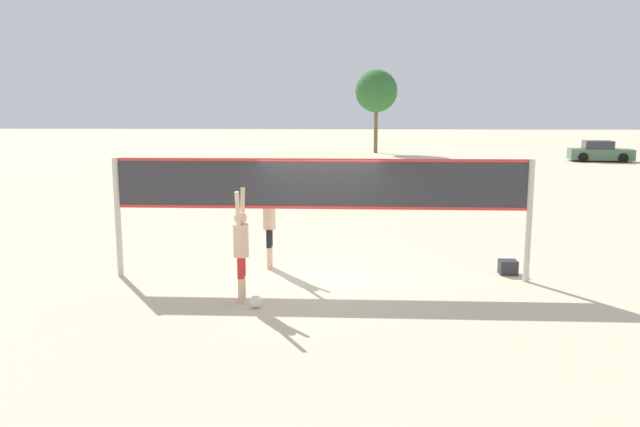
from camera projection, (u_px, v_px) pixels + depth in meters
The scene contains 8 objects.
ground_plane at pixel (320, 279), 13.10m from camera, with size 200.00×200.00×0.00m, color beige.
volleyball_net at pixel (320, 194), 12.80m from camera, with size 8.65×0.12×2.53m.
player_spiker at pixel (241, 243), 11.34m from camera, with size 0.28×0.70×2.10m.
player_blocker at pixel (269, 217), 13.78m from camera, with size 0.28×0.71×2.19m.
volleyball at pixel (256, 302), 11.15m from camera, with size 0.23×0.23×0.23m.
gear_bag at pixel (508, 267), 13.42m from camera, with size 0.37×0.34×0.31m.
parked_car_near at pixel (600, 152), 42.48m from camera, with size 4.27×2.39×1.41m.
tree_left_cluster at pixel (376, 91), 50.20m from camera, with size 3.40×3.40×6.67m.
Camera 1 is at (0.64, -12.67, 3.51)m, focal length 35.00 mm.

